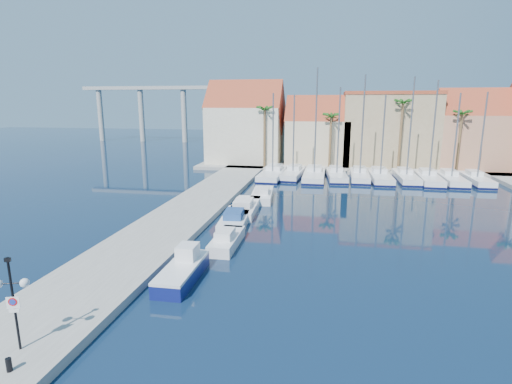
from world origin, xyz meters
TOP-DOWN VIEW (x-y plane):
  - ground at (0.00, 0.00)m, footprint 260.00×260.00m
  - quay_west at (-9.00, 13.50)m, footprint 6.00×77.00m
  - shore_north at (10.00, 48.00)m, footprint 54.00×16.00m
  - lamp_post at (-8.10, -6.52)m, footprint 1.32×0.66m
  - bollard at (-7.46, -7.81)m, footprint 0.22×0.22m
  - fishing_boat at (-4.30, 2.00)m, footprint 1.83×5.33m
  - motorboat_west_0 at (-3.16, 7.89)m, footprint 1.71×5.22m
  - motorboat_west_1 at (-3.83, 13.30)m, footprint 2.72×6.85m
  - motorboat_west_2 at (-3.84, 17.26)m, footprint 2.72×7.39m
  - motorboat_west_3 at (-3.07, 22.94)m, footprint 2.74×6.84m
  - sailboat_0 at (-3.70, 35.94)m, footprint 3.26×11.07m
  - sailboat_1 at (-0.91, 36.56)m, footprint 3.23×9.41m
  - sailboat_2 at (2.03, 36.11)m, footprint 2.83×10.71m
  - sailboat_3 at (5.03, 36.41)m, footprint 3.10×9.32m
  - sailboat_4 at (8.16, 36.52)m, footprint 2.57×9.16m
  - sailboat_5 at (10.80, 36.39)m, footprint 2.84×9.95m
  - sailboat_6 at (14.20, 36.62)m, footprint 2.59×9.28m
  - sailboat_7 at (16.98, 36.21)m, footprint 2.94×9.85m
  - sailboat_8 at (19.76, 36.34)m, footprint 2.57×9.29m
  - sailboat_9 at (22.86, 36.39)m, footprint 2.31×8.54m
  - building_0 at (-10.00, 47.00)m, footprint 12.30×9.00m
  - building_1 at (2.00, 47.00)m, footprint 10.30×8.00m
  - building_2 at (13.00, 48.00)m, footprint 14.20×10.20m
  - building_3 at (25.00, 47.00)m, footprint 10.30×8.00m
  - palm_0 at (-6.00, 42.00)m, footprint 2.60×2.60m
  - palm_1 at (4.00, 42.00)m, footprint 2.60×2.60m
  - palm_2 at (14.00, 42.00)m, footprint 2.60×2.60m
  - palm_3 at (22.00, 42.00)m, footprint 2.60×2.60m
  - viaduct at (-39.07, 82.00)m, footprint 48.00×2.20m

SIDE VIEW (x-z plane):
  - ground at x=0.00m, z-range 0.00..0.00m
  - quay_west at x=-9.00m, z-range 0.00..0.50m
  - shore_north at x=10.00m, z-range 0.00..0.50m
  - motorboat_west_1 at x=-3.83m, z-range -0.19..1.21m
  - motorboat_west_0 at x=-3.16m, z-range -0.19..1.21m
  - motorboat_west_2 at x=-3.84m, z-range -0.19..1.21m
  - motorboat_west_3 at x=-3.07m, z-range -0.19..1.21m
  - sailboat_0 at x=-3.70m, z-range -5.22..6.35m
  - sailboat_5 at x=10.80m, z-range -5.08..6.22m
  - sailboat_1 at x=-0.91m, z-range -5.09..6.26m
  - sailboat_8 at x=19.76m, z-range -5.17..6.34m
  - sailboat_3 at x=5.03m, z-range -5.56..6.75m
  - sailboat_7 at x=16.98m, z-range -5.95..7.14m
  - sailboat_9 at x=22.86m, z-range -5.21..6.41m
  - sailboat_2 at x=2.03m, z-range -6.79..8.00m
  - sailboat_6 at x=14.20m, z-range -6.17..7.40m
  - fishing_boat at x=-4.30m, z-range -0.31..1.55m
  - sailboat_4 at x=8.16m, z-range -6.31..7.56m
  - bollard at x=-7.46m, z-range 0.50..1.04m
  - lamp_post at x=-8.10m, z-range 1.13..5.14m
  - building_1 at x=2.00m, z-range -0.20..10.80m
  - building_3 at x=25.00m, z-range -0.14..11.86m
  - building_2 at x=13.00m, z-range 0.51..12.01m
  - building_0 at x=-10.00m, z-range -0.23..13.27m
  - palm_1 at x=4.00m, z-range 3.56..12.71m
  - palm_3 at x=22.00m, z-range 3.78..13.43m
  - palm_0 at x=-6.00m, z-range 4.00..14.15m
  - palm_2 at x=14.00m, z-range 4.44..15.59m
  - viaduct at x=-39.07m, z-range 3.02..17.47m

